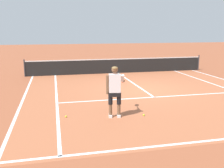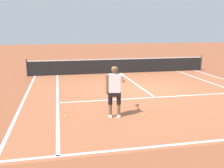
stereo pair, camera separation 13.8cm
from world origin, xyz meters
The scene contains 11 objects.
ground_plane centered at (0.00, 0.00, 0.00)m, with size 80.00×80.00×0.00m, color #9E5133.
court_inner_surface centered at (0.00, -0.51, 0.00)m, with size 10.98×11.27×0.00m, color #B2603D.
line_baseline centered at (0.00, -5.95, 0.00)m, with size 10.98×0.10×0.01m, color white.
line_service centered at (0.00, -1.47, 0.00)m, with size 8.23×0.10×0.01m, color white.
line_centre_service centered at (0.00, 1.73, 0.00)m, with size 0.10×6.40×0.01m, color white.
line_singles_left centered at (-4.12, -0.51, 0.00)m, with size 0.10×10.87×0.01m, color white.
line_doubles_left centered at (-5.49, -0.51, 0.00)m, with size 0.10×10.87×0.01m, color white.
tennis_net centered at (0.00, 4.93, 0.50)m, with size 11.96×0.08×1.07m.
tennis_player centered at (-2.24, -3.56, 0.99)m, with size 0.79×1.07×1.71m.
tennis_ball_near_feet centered at (-1.27, -3.69, 0.03)m, with size 0.07×0.07×0.07m, color #CCE02D.
tennis_ball_by_baseline centered at (-3.85, -3.25, 0.03)m, with size 0.07×0.07×0.07m, color #CCE02D.
Camera 2 is at (-4.01, -11.55, 2.88)m, focal length 41.17 mm.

